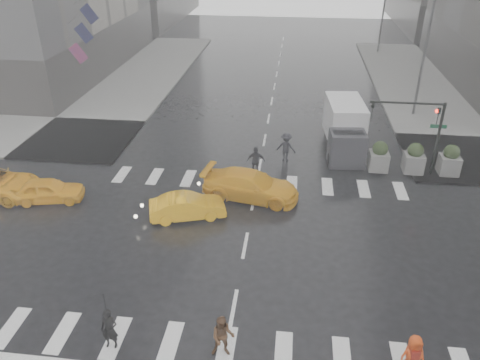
# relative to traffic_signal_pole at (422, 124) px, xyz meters

# --- Properties ---
(ground) EXTENTS (120.00, 120.00, 0.00)m
(ground) POSITION_rel_traffic_signal_pole_xyz_m (-9.01, -8.01, -3.22)
(ground) COLOR black
(ground) RESTS_ON ground
(sidewalk_nw) EXTENTS (35.00, 35.00, 0.15)m
(sidewalk_nw) POSITION_rel_traffic_signal_pole_xyz_m (-28.51, 9.49, -3.14)
(sidewalk_nw) COLOR slate
(sidewalk_nw) RESTS_ON ground
(road_markings) EXTENTS (18.00, 48.00, 0.01)m
(road_markings) POSITION_rel_traffic_signal_pole_xyz_m (-9.01, -8.01, -3.21)
(road_markings) COLOR silver
(road_markings) RESTS_ON ground
(traffic_signal_pole) EXTENTS (4.45, 0.42, 4.50)m
(traffic_signal_pole) POSITION_rel_traffic_signal_pole_xyz_m (0.00, 0.00, 0.00)
(traffic_signal_pole) COLOR black
(traffic_signal_pole) RESTS_ON ground
(street_lamp_near) EXTENTS (2.15, 0.22, 9.00)m
(street_lamp_near) POSITION_rel_traffic_signal_pole_xyz_m (1.86, 9.99, 1.73)
(street_lamp_near) COLOR #59595B
(street_lamp_near) RESTS_ON ground
(street_lamp_far) EXTENTS (2.15, 0.22, 9.00)m
(street_lamp_far) POSITION_rel_traffic_signal_pole_xyz_m (1.86, 29.99, 1.73)
(street_lamp_far) COLOR #59595B
(street_lamp_far) RESTS_ON ground
(planter_west) EXTENTS (1.10, 1.10, 1.80)m
(planter_west) POSITION_rel_traffic_signal_pole_xyz_m (-2.01, 0.19, -2.23)
(planter_west) COLOR slate
(planter_west) RESTS_ON ground
(planter_mid) EXTENTS (1.10, 1.10, 1.80)m
(planter_mid) POSITION_rel_traffic_signal_pole_xyz_m (-0.01, 0.19, -2.23)
(planter_mid) COLOR slate
(planter_mid) RESTS_ON ground
(planter_east) EXTENTS (1.10, 1.10, 1.80)m
(planter_east) POSITION_rel_traffic_signal_pole_xyz_m (1.99, 0.19, -2.23)
(planter_east) COLOR slate
(planter_east) RESTS_ON ground
(flag_cluster) EXTENTS (2.87, 3.06, 4.69)m
(flag_cluster) POSITION_rel_traffic_signal_pole_xyz_m (-24.09, 10.49, 2.42)
(flag_cluster) COLOR #59595B
(flag_cluster) RESTS_ON ground
(pedestrian_black) EXTENTS (0.99, 1.01, 2.43)m
(pedestrian_black) POSITION_rel_traffic_signal_pole_xyz_m (-12.99, -14.37, -1.59)
(pedestrian_black) COLOR black
(pedestrian_black) RESTS_ON ground
(pedestrian_brown) EXTENTS (0.85, 0.69, 1.66)m
(pedestrian_brown) POSITION_rel_traffic_signal_pole_xyz_m (-9.07, -14.25, -2.39)
(pedestrian_brown) COLOR #4A2E1A
(pedestrian_brown) RESTS_ON ground
(pedestrian_orange) EXTENTS (0.94, 0.72, 1.74)m
(pedestrian_orange) POSITION_rel_traffic_signal_pole_xyz_m (-2.93, -14.40, -2.34)
(pedestrian_orange) COLOR #D53F0F
(pedestrian_orange) RESTS_ON ground
(pedestrian_far_a) EXTENTS (1.15, 0.81, 1.81)m
(pedestrian_far_a) POSITION_rel_traffic_signal_pole_xyz_m (-9.16, -1.09, -2.31)
(pedestrian_far_a) COLOR black
(pedestrian_far_a) RESTS_ON ground
(pedestrian_far_b) EXTENTS (1.34, 0.95, 1.87)m
(pedestrian_far_b) POSITION_rel_traffic_signal_pole_xyz_m (-7.48, 0.98, -2.28)
(pedestrian_far_b) COLOR black
(pedestrian_far_b) RESTS_ON ground
(taxi_front) EXTENTS (3.91, 2.19, 1.26)m
(taxi_front) POSITION_rel_traffic_signal_pole_xyz_m (-19.82, -5.30, -2.59)
(taxi_front) COLOR #FFAE0D
(taxi_front) RESTS_ON ground
(taxi_mid) EXTENTS (3.99, 2.39, 1.24)m
(taxi_mid) POSITION_rel_traffic_signal_pole_xyz_m (-12.13, -6.01, -2.60)
(taxi_mid) COLOR #FFAE0D
(taxi_mid) RESTS_ON ground
(taxi_rear) EXTENTS (4.86, 2.87, 1.50)m
(taxi_rear) POSITION_rel_traffic_signal_pole_xyz_m (-9.19, -3.70, -2.47)
(taxi_rear) COLOR #FFAE0D
(taxi_rear) RESTS_ON ground
(box_truck) EXTENTS (2.18, 5.80, 3.08)m
(box_truck) POSITION_rel_traffic_signal_pole_xyz_m (-3.85, 2.89, -1.57)
(box_truck) COLOR silver
(box_truck) RESTS_ON ground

